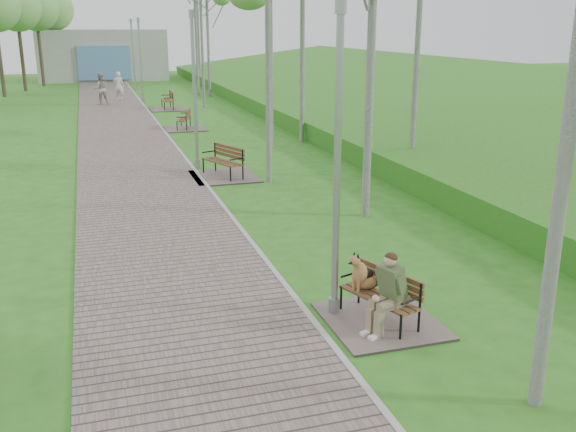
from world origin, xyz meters
The scene contains 14 objects.
walkway centered at (-1.75, 21.50, 0.02)m, with size 3.50×67.00×0.04m, color #62534F.
kerb centered at (0.00, 21.50, 0.03)m, with size 0.10×67.00×0.05m, color #999993.
embankment centered at (12.00, 20.00, 0.00)m, with size 14.00×70.00×1.60m, color #428E28.
building_north centered at (-1.50, 50.97, 1.99)m, with size 10.00×5.20×4.00m.
bench_main centered at (0.91, 3.06, 0.40)m, with size 1.64×1.83×1.43m.
bench_second centered at (0.67, 13.39, 0.21)m, with size 1.87×2.08×1.15m.
bench_third centered at (0.92, 22.93, 0.19)m, with size 1.72×1.92×1.06m.
bench_far centered at (1.08, 30.00, 0.22)m, with size 1.94×2.15×1.19m.
lamp_post_near centered at (0.41, 3.57, 2.21)m, with size 0.18×0.18×4.74m.
lamp_post_second centered at (0.17, 14.96, 2.24)m, with size 0.19×0.19×4.80m.
lamp_post_third centered at (0.11, 33.67, 2.23)m, with size 0.18×0.18×4.76m.
lamp_post_far centered at (0.27, 41.63, 2.22)m, with size 0.18×0.18×4.75m.
pedestrian_near centered at (-1.12, 35.54, 0.84)m, with size 0.61×0.40×1.68m, color silver.
pedestrian_far centered at (-2.25, 33.18, 0.89)m, with size 0.87×0.68×1.79m, color #9D9589.
Camera 1 is at (-3.01, -5.03, 4.37)m, focal length 40.00 mm.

